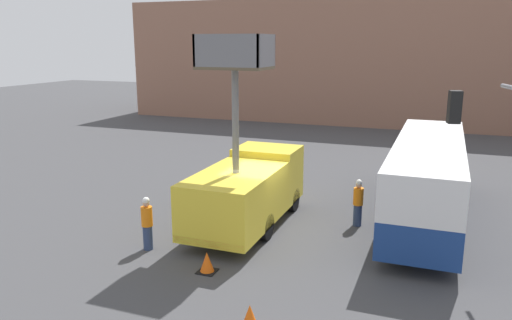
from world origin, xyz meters
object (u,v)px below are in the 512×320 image
Objects in this scene: road_worker_near_truck at (147,223)px; traffic_cone_mid_road at (250,320)px; utility_truck at (247,186)px; road_worker_directing at (358,203)px; city_bus at (427,174)px; traffic_cone_near_truck at (207,263)px.

traffic_cone_mid_road is (5.10, -3.52, -0.56)m from road_worker_near_truck.
traffic_cone_mid_road is at bearing -67.79° from utility_truck.
traffic_cone_mid_road is (2.78, -6.82, -1.20)m from utility_truck.
road_worker_near_truck reaches higher than traffic_cone_mid_road.
road_worker_directing is at bearing 82.02° from traffic_cone_mid_road.
utility_truck reaches higher than traffic_cone_mid_road.
city_bus is at bearing 25.86° from utility_truck.
city_bus reaches higher than traffic_cone_mid_road.
utility_truck is 3.84× the size of road_worker_near_truck.
utility_truck is 0.63× the size of city_bus.
road_worker_directing is (-2.37, -1.57, -0.95)m from city_bus.
traffic_cone_mid_road is at bearing 171.37° from city_bus.
city_bus is at bearing 113.54° from road_worker_near_truck.
traffic_cone_mid_road is (2.46, -2.67, 0.07)m from traffic_cone_near_truck.
city_bus reaches higher than road_worker_near_truck.
road_worker_near_truck is at bearing 162.24° from traffic_cone_near_truck.
utility_truck is at bearing 126.93° from city_bus.
city_bus is 17.38× the size of traffic_cone_near_truck.
road_worker_near_truck is 2.87× the size of traffic_cone_near_truck.
traffic_cone_mid_road is at bearing -47.36° from traffic_cone_near_truck.
road_worker_near_truck is at bearing 64.92° from road_worker_directing.
road_worker_directing reaches higher than traffic_cone_mid_road.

